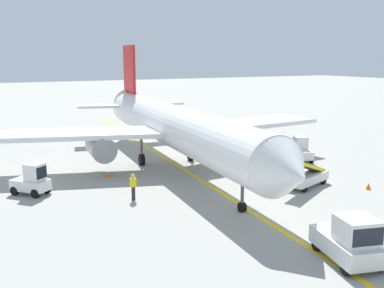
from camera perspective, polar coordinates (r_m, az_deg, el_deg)
The scene contains 11 objects.
ground_plane at distance 28.57m, azimuth 5.79°, elevation -7.37°, with size 300.00×300.00×0.00m, color #9E9B93.
taxi_line_yellow at distance 32.89m, azimuth 1.68°, elevation -4.87°, with size 0.30×80.00×0.01m, color yellow.
airliner at distance 37.08m, azimuth -2.48°, elevation 2.31°, with size 28.47×35.34×10.10m.
pushback_tug at distance 21.50m, azimuth 19.16°, elevation -11.34°, with size 2.77×3.97×2.20m.
baggage_tug_near_wing at distance 31.72m, azimuth -19.31°, elevation -4.35°, with size 2.56×2.66×2.10m.
baggage_tug_by_cargo_door at distance 40.70m, azimuth 13.46°, elevation -0.78°, with size 2.05×2.70×2.10m.
belt_loader_forward_hold at distance 32.73m, azimuth 13.93°, elevation -3.87°, with size 5.14×2.81×2.59m.
ground_crew_marshaller at distance 29.06m, azimuth -7.34°, elevation -5.21°, with size 0.36×0.24×1.70m.
safety_cone_nose_left at distance 36.53m, azimuth 14.42°, elevation -3.27°, with size 0.36×0.36×0.44m, color orange.
safety_cone_nose_right at distance 34.96m, azimuth -10.28°, elevation -3.73°, with size 0.36×0.36×0.44m, color orange.
safety_cone_wingtip_left at distance 33.54m, azimuth 21.12°, elevation -4.92°, with size 0.36×0.36×0.44m, color orange.
Camera 1 is at (-15.14, -22.55, 8.87)m, focal length 42.80 mm.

